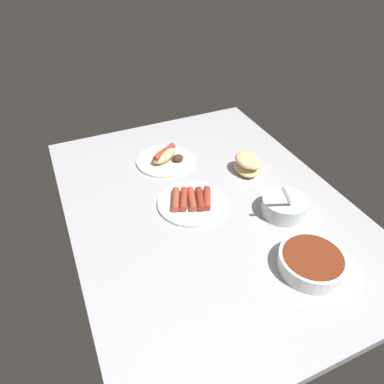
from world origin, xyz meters
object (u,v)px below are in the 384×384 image
object	(u,v)px
bread_stack	(247,164)
plate_sausages	(192,201)
plate_hotdog_assembled	(165,158)
bowl_coleslaw	(284,205)
bowl_chili	(312,262)

from	to	relation	value
bread_stack	plate_sausages	bearing A→B (deg)	-71.94
bread_stack	plate_hotdog_assembled	bearing A→B (deg)	-126.06
bowl_coleslaw	plate_sausages	bearing A→B (deg)	-121.88
bowl_chili	bread_stack	size ratio (longest dim) A/B	1.37
bowl_chili	plate_hotdog_assembled	world-z (taller)	plate_hotdog_assembled
plate_sausages	bowl_coleslaw	bearing A→B (deg)	58.12
bowl_coleslaw	bread_stack	world-z (taller)	bowl_coleslaw
bowl_chili	plate_hotdog_assembled	size ratio (longest dim) A/B	0.82
bowl_chili	bowl_coleslaw	world-z (taller)	bowl_coleslaw
bowl_chili	bread_stack	distance (cm)	47.08
bowl_chili	plate_sausages	size ratio (longest dim) A/B	0.79
plate_sausages	bread_stack	size ratio (longest dim) A/B	1.74
bowl_coleslaw	plate_hotdog_assembled	xyz separation A→B (cm)	(-43.14, -24.86, -1.37)
bread_stack	plate_hotdog_assembled	world-z (taller)	bread_stack
bowl_chili	plate_hotdog_assembled	bearing A→B (deg)	-164.24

